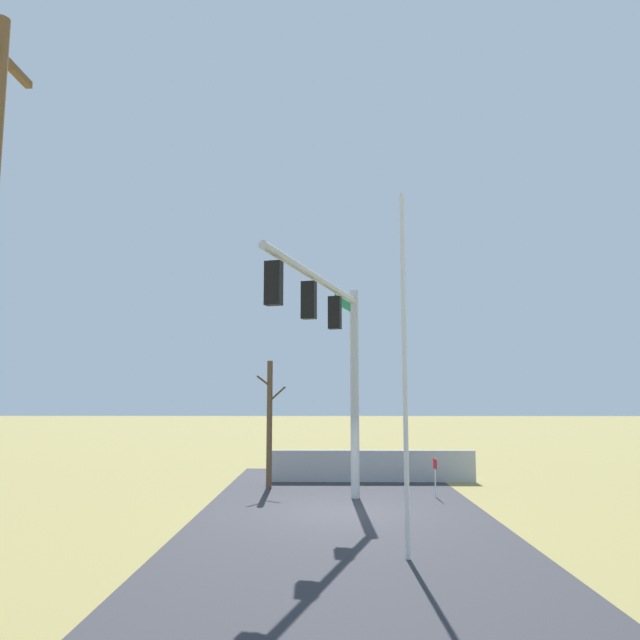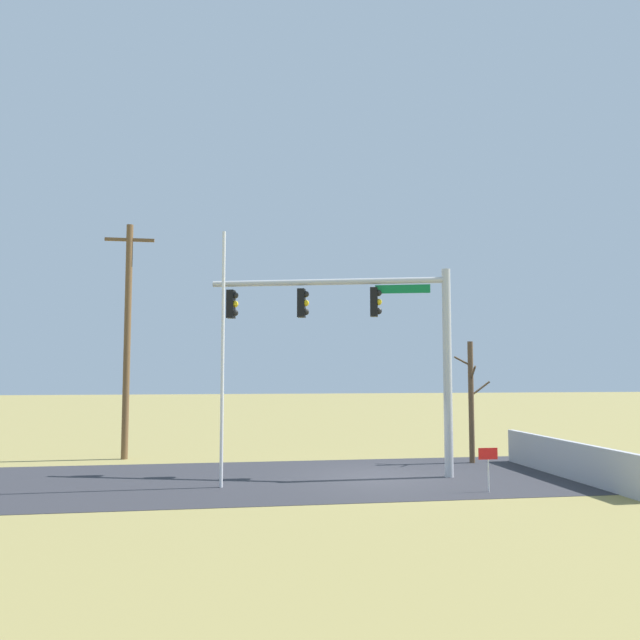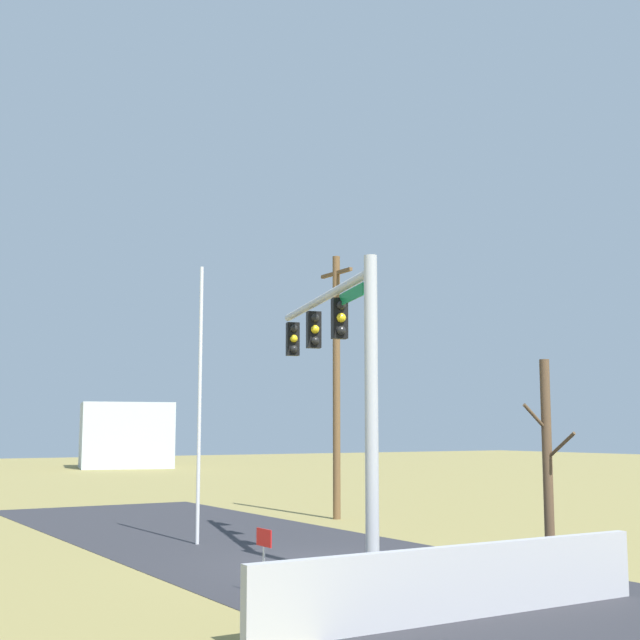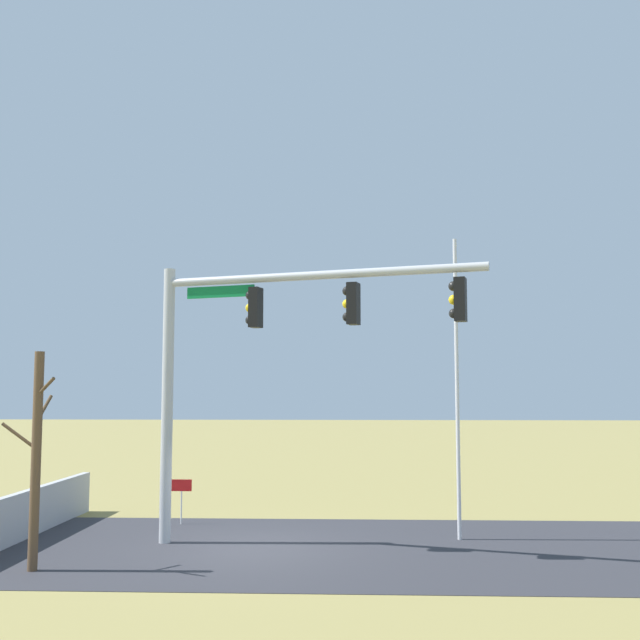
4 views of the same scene
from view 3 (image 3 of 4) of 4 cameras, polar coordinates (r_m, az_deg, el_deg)
The scene contains 10 objects.
ground_plane at distance 20.39m, azimuth 0.82°, elevation -15.80°, with size 160.00×160.00×0.00m, color olive.
road_surface at distance 23.83m, azimuth -4.49°, elevation -14.51°, with size 28.00×8.00×0.01m, color #2D2D33.
sidewalk_corner at distance 17.48m, azimuth 5.45°, elevation -17.20°, with size 6.00×6.00×0.01m, color #B7B5AD.
retaining_fence at distance 14.89m, azimuth 9.22°, elevation -16.62°, with size 0.20×7.86×1.18m, color #A8A8AD.
signal_mast at distance 20.40m, azimuth 1.25°, elevation -2.20°, with size 7.68×2.48×6.69m.
flagpole at distance 23.99m, azimuth -7.90°, elevation -5.41°, with size 0.10×0.10×7.54m, color silver.
utility_pole at distance 30.46m, azimuth 1.09°, elevation -3.99°, with size 1.90×0.26×9.17m.
bare_tree at distance 18.43m, azimuth 14.70°, elevation -9.29°, with size 1.27×1.02×4.48m.
open_sign at distance 16.66m, azimuth -3.70°, elevation -14.57°, with size 0.56×0.04×1.22m.
distant_building at distance 72.50m, azimuth -12.60°, elevation -7.38°, with size 6.15×7.08×5.19m, color silver.
Camera 3 is at (17.04, -10.77, 3.05)m, focal length 48.81 mm.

